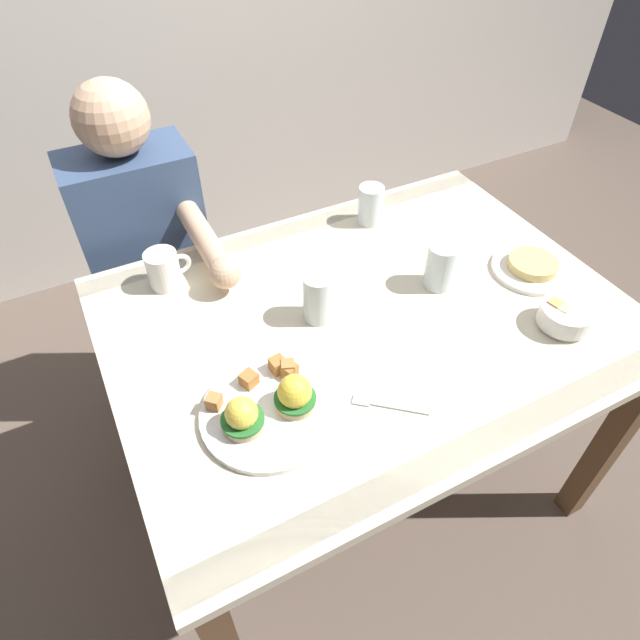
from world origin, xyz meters
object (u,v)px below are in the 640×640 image
Objects in this scene: diner_person at (151,252)px; fruit_bowl at (565,316)px; eggs_benedict_plate at (269,407)px; water_glass_extra at (370,207)px; fork at (385,405)px; water_glass_far at (318,300)px; water_glass_near at (440,269)px; coffee_mug at (164,268)px; dining_table at (366,345)px; side_plate at (532,267)px.

fruit_bowl is at bearing -47.61° from diner_person.
water_glass_extra is at bearing 43.11° from eggs_benedict_plate.
eggs_benedict_plate reaches higher than fork.
water_glass_near is at bearing -5.82° from water_glass_far.
water_glass_far reaches higher than water_glass_extra.
diner_person reaches higher than fork.
coffee_mug is (-0.07, 0.48, 0.03)m from eggs_benedict_plate.
fork is at bearing -71.72° from diner_person.
water_glass_near reaches higher than dining_table.
dining_table is at bearing -39.58° from coffee_mug.
water_glass_extra is at bearing 42.50° from water_glass_far.
fork is at bearing -140.62° from water_glass_near.
dining_table is at bearing 66.25° from fork.
water_glass_near is at bearing 164.45° from side_plate.
water_glass_far is at bearing 174.18° from water_glass_near.
side_plate is (0.08, 0.18, -0.02)m from fruit_bowl.
water_glass_extra is (0.30, 0.57, 0.04)m from fork.
water_glass_near is (-0.17, 0.25, 0.02)m from fruit_bowl.
fruit_bowl reaches higher than dining_table.
fruit_bowl is at bearing -30.15° from water_glass_far.
water_glass_far is (0.21, 0.21, 0.03)m from eggs_benedict_plate.
fork is (0.22, -0.09, -0.02)m from eggs_benedict_plate.
water_glass_far is at bearing 149.85° from fruit_bowl.
diner_person is at bearing 116.50° from water_glass_far.
side_plate is at bearing -15.55° from water_glass_near.
water_glass_far is 0.57m from side_plate.
fork is (-0.48, -0.01, -0.03)m from fruit_bowl.
side_plate is at bearing -24.02° from coffee_mug.
coffee_mug is 0.85× the size of fork.
water_glass_near is at bearing 39.38° from fork.
dining_table is 0.41m from water_glass_extra.
diner_person is at bearing 88.46° from coffee_mug.
water_glass_extra is at bearing -24.88° from diner_person.
fruit_bowl is 0.59m from water_glass_extra.
coffee_mug is 1.01× the size of water_glass_extra.
coffee_mug reaches higher than fork.
eggs_benedict_plate is at bearing -172.26° from side_plate.
water_glass_extra is (0.31, 0.28, -0.01)m from water_glass_far.
water_glass_extra is (0.20, 0.33, 0.15)m from dining_table.
fork is (0.29, -0.57, -0.05)m from coffee_mug.
diner_person is (-0.58, 0.27, -0.14)m from water_glass_extra.
fruit_bowl is 0.48m from fork.
side_plate is at bearing 18.87° from fork.
side_plate is (0.56, 0.19, 0.01)m from fork.
side_plate is (0.56, -0.10, -0.04)m from water_glass_far.
coffee_mug is 0.92× the size of water_glass_far.
water_glass_far is at bearing 156.19° from dining_table.
eggs_benedict_plate reaches higher than fruit_bowl.
coffee_mug is (-0.39, 0.32, 0.16)m from dining_table.
water_glass_near reaches higher than fruit_bowl.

